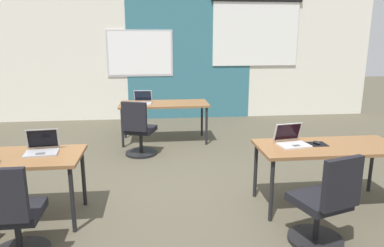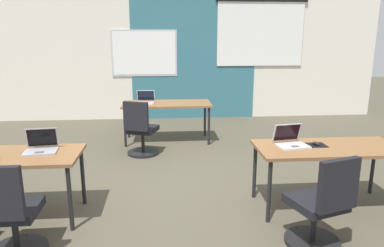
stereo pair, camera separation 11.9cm
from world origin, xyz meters
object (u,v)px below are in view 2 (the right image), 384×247
laptop_near_left_inner (41,147)px  mouse_near_right_inner (316,143)px  mouse_far_left (132,103)px  desk_far_center (167,106)px  laptop_near_right_inner (291,141)px  laptop_far_left (145,100)px  chair_near_right_inner (320,210)px  chair_far_left (141,133)px  chair_near_left_inner (10,219)px  desk_near_right (328,152)px  desk_near_left (1,160)px

laptop_near_left_inner → mouse_near_right_inner: laptop_near_left_inner is taller
mouse_near_right_inner → mouse_far_left: bearing=130.1°
desk_far_center → laptop_near_right_inner: 3.04m
laptop_far_left → chair_near_right_inner: 4.03m
laptop_near_left_inner → chair_near_right_inner: bearing=-24.6°
mouse_far_left → laptop_near_left_inner: size_ratio=0.29×
laptop_far_left → mouse_near_right_inner: laptop_far_left is taller
chair_far_left → laptop_near_right_inner: (1.78, -1.94, 0.39)m
laptop_near_left_inner → mouse_near_right_inner: size_ratio=3.18×
laptop_far_left → mouse_far_left: size_ratio=3.49×
desk_far_center → chair_near_left_inner: 3.81m
desk_near_right → chair_far_left: (-2.19, 2.02, -0.28)m
laptop_far_left → laptop_near_left_inner: bearing=-104.4°
desk_near_left → laptop_near_right_inner: laptop_near_right_inner is taller
mouse_near_right_inner → chair_near_right_inner: 0.97m
mouse_far_left → mouse_near_right_inner: bearing=-49.9°
mouse_far_left → chair_near_right_inner: (1.96, -3.53, -0.36)m
laptop_near_left_inner → mouse_near_right_inner: bearing=-7.1°
desk_far_center → desk_near_right: bearing=-58.0°
mouse_near_right_inner → chair_near_right_inner: (-0.29, -0.85, -0.36)m
desk_far_center → laptop_near_right_inner: size_ratio=4.26×
desk_far_center → chair_far_left: (-0.44, -0.78, -0.28)m
laptop_far_left → chair_near_left_inner: (-1.02, -3.56, -0.39)m
desk_near_right → chair_near_left_inner: 3.26m
laptop_near_left_inner → chair_near_left_inner: 0.92m
mouse_far_left → chair_near_right_inner: 4.05m
chair_near_left_inner → laptop_far_left: bearing=-106.9°
chair_near_left_inner → mouse_far_left: bearing=-103.7°
chair_far_left → laptop_near_right_inner: 2.66m
desk_far_center → mouse_far_left: bearing=-173.8°
mouse_far_left → laptop_near_left_inner: (-0.75, -2.64, 0.03)m
desk_near_right → mouse_far_left: size_ratio=15.58×
desk_near_left → laptop_near_left_inner: 0.41m
laptop_near_right_inner → mouse_near_right_inner: (0.29, -0.02, -0.03)m
desk_near_right → laptop_near_right_inner: size_ratio=4.26×
laptop_far_left → laptop_near_right_inner: bearing=-52.4°
chair_near_left_inner → mouse_near_right_inner: (3.04, 0.79, 0.36)m
desk_far_center → laptop_near_left_inner: 3.04m
mouse_far_left → chair_far_left: bearing=-75.5°
laptop_near_left_inner → chair_near_right_inner: laptop_near_left_inner is taller
desk_near_right → desk_far_center: (-1.75, 2.80, 0.00)m
desk_near_left → mouse_far_left: (1.13, 2.73, 0.08)m
laptop_far_left → desk_far_center: bearing=1.9°
laptop_near_right_inner → chair_near_left_inner: bearing=-173.4°
desk_near_left → mouse_far_left: bearing=67.5°
desk_far_center → laptop_far_left: 0.40m
desk_far_center → desk_near_left: bearing=-122.0°
desk_near_right → laptop_near_right_inner: 0.43m
desk_far_center → chair_near_right_inner: chair_near_right_inner is taller
desk_near_right → chair_far_left: 2.99m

